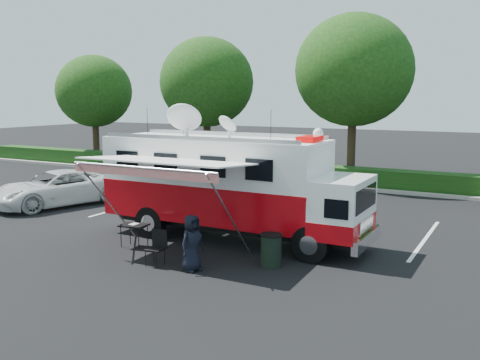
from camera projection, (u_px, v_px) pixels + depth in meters
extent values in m
plane|color=black|center=(233.00, 240.00, 17.35)|extent=(120.00, 120.00, 0.00)
cube|color=#9E998E|center=(421.00, 194.00, 25.03)|extent=(60.00, 0.35, 0.15)
cube|color=black|center=(425.00, 182.00, 25.75)|extent=(60.00, 1.20, 1.00)
cylinder|color=black|center=(96.00, 135.00, 36.77)|extent=(0.44, 0.44, 4.00)
ellipsoid|color=#14380F|center=(94.00, 91.00, 36.31)|extent=(5.12, 5.12, 4.86)
cylinder|color=black|center=(207.00, 136.00, 32.53)|extent=(0.44, 0.44, 4.40)
ellipsoid|color=#14380F|center=(207.00, 82.00, 32.02)|extent=(5.63, 5.63, 5.35)
cylinder|color=black|center=(352.00, 138.00, 28.29)|extent=(0.44, 0.44, 4.80)
ellipsoid|color=#14380F|center=(354.00, 70.00, 27.73)|extent=(6.14, 6.14, 5.84)
cube|color=silver|center=(37.00, 193.00, 25.80)|extent=(0.12, 5.50, 0.01)
cube|color=silver|center=(135.00, 204.00, 23.00)|extent=(0.12, 5.50, 0.01)
cube|color=silver|center=(260.00, 219.00, 20.19)|extent=(0.12, 5.50, 0.01)
cube|color=silver|center=(425.00, 239.00, 17.38)|extent=(0.12, 5.50, 0.01)
cube|color=black|center=(233.00, 224.00, 17.26)|extent=(8.25, 1.34, 0.29)
cylinder|color=black|center=(310.00, 244.00, 14.91)|extent=(1.06, 0.31, 1.06)
cylinder|color=black|center=(334.00, 228.00, 16.75)|extent=(1.06, 0.31, 1.06)
cylinder|color=black|center=(151.00, 222.00, 17.51)|extent=(1.06, 0.31, 1.06)
cylinder|color=black|center=(187.00, 210.00, 19.35)|extent=(1.06, 0.31, 1.06)
cube|color=silver|center=(366.00, 239.00, 15.22)|extent=(0.19, 2.40, 0.38)
cube|color=white|center=(343.00, 206.00, 15.41)|extent=(1.34, 2.40, 1.63)
cube|color=#B6070E|center=(342.00, 225.00, 15.50)|extent=(1.36, 2.42, 0.53)
cube|color=black|center=(365.00, 198.00, 15.07)|extent=(0.12, 2.10, 0.67)
cube|color=#B6070E|center=(215.00, 200.00, 17.47)|extent=(7.29, 2.40, 1.15)
cube|color=#B6070E|center=(215.00, 183.00, 17.38)|extent=(7.31, 2.42, 0.10)
cube|color=white|center=(214.00, 161.00, 17.27)|extent=(7.29, 2.40, 1.34)
cube|color=white|center=(214.00, 139.00, 17.16)|extent=(7.29, 2.40, 0.08)
cube|color=#CC0505|center=(310.00, 139.00, 15.61)|extent=(0.53, 0.91, 0.15)
sphere|color=white|center=(318.00, 133.00, 16.47)|extent=(0.33, 0.33, 0.33)
ellipsoid|color=white|center=(184.00, 117.00, 17.42)|extent=(1.15, 1.15, 0.35)
ellipsoid|color=white|center=(228.00, 124.00, 17.07)|extent=(0.67, 0.67, 0.19)
cylinder|color=black|center=(147.00, 121.00, 18.81)|extent=(0.02, 0.02, 0.96)
cylinder|color=black|center=(184.00, 122.00, 18.09)|extent=(0.02, 0.02, 0.96)
cylinder|color=black|center=(271.00, 125.00, 16.56)|extent=(0.02, 0.02, 0.96)
cube|color=silver|center=(166.00, 161.00, 15.27)|extent=(4.80, 2.30, 0.20)
cube|color=red|center=(141.00, 172.00, 14.32)|extent=(4.80, 0.04, 0.27)
cylinder|color=#B2B2B7|center=(141.00, 168.00, 14.28)|extent=(4.80, 0.07, 0.07)
cylinder|color=#B2B2B7|center=(109.00, 203.00, 16.43)|extent=(0.05, 2.49, 2.76)
cylinder|color=#B2B2B7|center=(231.00, 218.00, 14.42)|extent=(0.05, 2.49, 2.76)
imported|color=silver|center=(57.00, 205.00, 22.83)|extent=(3.98, 5.83, 1.48)
imported|color=black|center=(192.00, 271.00, 14.28)|extent=(0.64, 0.84, 1.53)
cube|color=black|center=(134.00, 225.00, 16.43)|extent=(0.93, 0.73, 0.04)
cylinder|color=black|center=(121.00, 236.00, 16.45)|extent=(0.02, 0.02, 0.69)
cylinder|color=black|center=(130.00, 233.00, 16.83)|extent=(0.02, 0.02, 0.69)
cylinder|color=black|center=(139.00, 239.00, 16.13)|extent=(0.02, 0.02, 0.69)
cylinder|color=black|center=(148.00, 236.00, 16.51)|extent=(0.02, 0.02, 0.69)
cube|color=silver|center=(134.00, 224.00, 16.49)|extent=(0.22, 0.30, 0.01)
cube|color=black|center=(155.00, 249.00, 14.65)|extent=(0.52, 0.52, 0.04)
cube|color=black|center=(160.00, 238.00, 14.81)|extent=(0.46, 0.10, 0.51)
cylinder|color=black|center=(146.00, 258.00, 14.61)|extent=(0.02, 0.02, 0.46)
cylinder|color=black|center=(154.00, 255.00, 14.93)|extent=(0.02, 0.02, 0.46)
cylinder|color=black|center=(156.00, 260.00, 14.43)|extent=(0.02, 0.02, 0.46)
cylinder|color=black|center=(165.00, 257.00, 14.76)|extent=(0.02, 0.02, 0.46)
cylinder|color=black|center=(271.00, 251.00, 14.58)|extent=(0.56, 0.56, 0.87)
cylinder|color=black|center=(271.00, 235.00, 14.51)|extent=(0.61, 0.61, 0.04)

